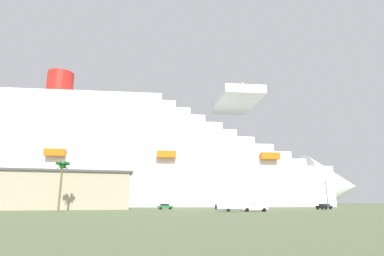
# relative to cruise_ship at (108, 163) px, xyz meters

# --- Properties ---
(ground_plane) EXTENTS (600.00, 600.00, 0.00)m
(ground_plane) POSITION_rel_cruise_ship_xyz_m (25.99, -41.33, -19.65)
(ground_plane) COLOR #66754C
(cruise_ship) EXTENTS (230.68, 49.33, 67.94)m
(cruise_ship) POSITION_rel_cruise_ship_xyz_m (0.00, 0.00, 0.00)
(cruise_ship) COLOR white
(cruise_ship) RESTS_ON ground_plane
(terminal_building) EXTENTS (45.42, 30.54, 10.59)m
(terminal_building) POSITION_rel_cruise_ship_xyz_m (-11.01, -46.37, -14.33)
(terminal_building) COLOR #B7A88C
(terminal_building) RESTS_ON ground_plane
(pickup_truck) EXTENTS (5.92, 3.31, 2.20)m
(pickup_truck) POSITION_rel_cruise_ship_xyz_m (38.78, -79.78, -18.60)
(pickup_truck) COLOR white
(pickup_truck) RESTS_ON ground_plane
(small_boat_on_trailer) EXTENTS (7.70, 3.37, 2.15)m
(small_boat_on_trailer) POSITION_rel_cruise_ship_xyz_m (33.74, -78.54, -18.69)
(small_boat_on_trailer) COLOR #595960
(small_boat_on_trailer) RESTS_ON ground_plane
(palm_tree) EXTENTS (3.31, 3.16, 11.47)m
(palm_tree) POSITION_rel_cruise_ship_xyz_m (-4.74, -69.86, -10.01)
(palm_tree) COLOR brown
(palm_tree) RESTS_ON ground_plane
(street_lamp) EXTENTS (0.56, 0.56, 7.45)m
(street_lamp) POSITION_rel_cruise_ship_xyz_m (58.30, -77.25, -14.75)
(street_lamp) COLOR slate
(street_lamp) RESTS_ON ground_plane
(parked_car_blue_suv) EXTENTS (4.65, 2.70, 1.58)m
(parked_car_blue_suv) POSITION_rel_cruise_ship_xyz_m (-12.85, -54.94, -18.82)
(parked_car_blue_suv) COLOR #264C99
(parked_car_blue_suv) RESTS_ON ground_plane
(parked_car_red_hatchback) EXTENTS (4.60, 2.20, 1.58)m
(parked_car_red_hatchback) POSITION_rel_cruise_ship_xyz_m (-19.17, -57.41, -18.82)
(parked_car_red_hatchback) COLOR red
(parked_car_red_hatchback) RESTS_ON ground_plane
(parked_car_black_coupe) EXTENTS (4.55, 2.54, 1.58)m
(parked_car_black_coupe) POSITION_rel_cruise_ship_xyz_m (65.55, -64.51, -18.82)
(parked_car_black_coupe) COLOR black
(parked_car_black_coupe) RESTS_ON ground_plane
(parked_car_green_wagon) EXTENTS (4.44, 2.27, 1.58)m
(parked_car_green_wagon) POSITION_rel_cruise_ship_xyz_m (21.14, -54.56, -18.82)
(parked_car_green_wagon) COLOR #2D723F
(parked_car_green_wagon) RESTS_ON ground_plane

